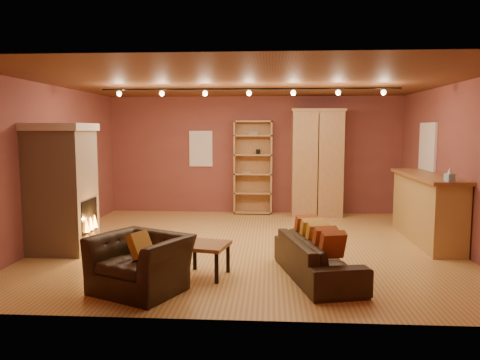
# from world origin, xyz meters

# --- Properties ---
(floor) EXTENTS (7.00, 7.00, 0.00)m
(floor) POSITION_xyz_m (0.00, 0.00, 0.00)
(floor) COLOR #AE7E3D
(floor) RESTS_ON ground
(ceiling) EXTENTS (7.00, 7.00, 0.00)m
(ceiling) POSITION_xyz_m (0.00, 0.00, 2.80)
(ceiling) COLOR brown
(ceiling) RESTS_ON back_wall
(back_wall) EXTENTS (7.00, 0.02, 2.80)m
(back_wall) POSITION_xyz_m (0.00, 3.25, 1.40)
(back_wall) COLOR brown
(back_wall) RESTS_ON floor
(left_wall) EXTENTS (0.02, 6.50, 2.80)m
(left_wall) POSITION_xyz_m (-3.50, 0.00, 1.40)
(left_wall) COLOR brown
(left_wall) RESTS_ON floor
(right_wall) EXTENTS (0.02, 6.50, 2.80)m
(right_wall) POSITION_xyz_m (3.50, 0.00, 1.40)
(right_wall) COLOR brown
(right_wall) RESTS_ON floor
(fireplace) EXTENTS (1.01, 0.98, 2.12)m
(fireplace) POSITION_xyz_m (-3.04, -0.60, 1.06)
(fireplace) COLOR tan
(fireplace) RESTS_ON floor
(back_window) EXTENTS (0.56, 0.04, 0.86)m
(back_window) POSITION_xyz_m (-1.30, 3.23, 1.55)
(back_window) COLOR white
(back_window) RESTS_ON back_wall
(bookcase) EXTENTS (0.91, 0.35, 2.22)m
(bookcase) POSITION_xyz_m (-0.03, 3.13, 1.13)
(bookcase) COLOR tan
(bookcase) RESTS_ON floor
(armoire) EXTENTS (1.22, 0.69, 2.48)m
(armoire) POSITION_xyz_m (1.47, 2.93, 1.25)
(armoire) COLOR tan
(armoire) RESTS_ON floor
(bar_counter) EXTENTS (0.67, 2.55, 1.22)m
(bar_counter) POSITION_xyz_m (3.20, 0.49, 0.62)
(bar_counter) COLOR tan
(bar_counter) RESTS_ON floor
(tissue_box) EXTENTS (0.15, 0.15, 0.22)m
(tissue_box) POSITION_xyz_m (3.15, -0.64, 1.31)
(tissue_box) COLOR #87C0D9
(tissue_box) RESTS_ON bar_counter
(right_window) EXTENTS (0.05, 0.90, 1.00)m
(right_window) POSITION_xyz_m (3.47, 1.40, 1.65)
(right_window) COLOR white
(right_window) RESTS_ON right_wall
(loveseat) EXTENTS (0.98, 1.97, 0.78)m
(loveseat) POSITION_xyz_m (1.03, -1.74, 0.39)
(loveseat) COLOR black
(loveseat) RESTS_ON floor
(armchair) EXTENTS (1.28, 1.10, 0.95)m
(armchair) POSITION_xyz_m (-1.24, -2.41, 0.48)
(armchair) COLOR black
(armchair) RESTS_ON floor
(coffee_table) EXTENTS (0.72, 0.72, 0.46)m
(coffee_table) POSITION_xyz_m (-0.51, -1.77, 0.39)
(coffee_table) COLOR #915E34
(coffee_table) RESTS_ON floor
(track_rail) EXTENTS (5.20, 0.09, 0.13)m
(track_rail) POSITION_xyz_m (0.00, 0.20, 2.68)
(track_rail) COLOR black
(track_rail) RESTS_ON ceiling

